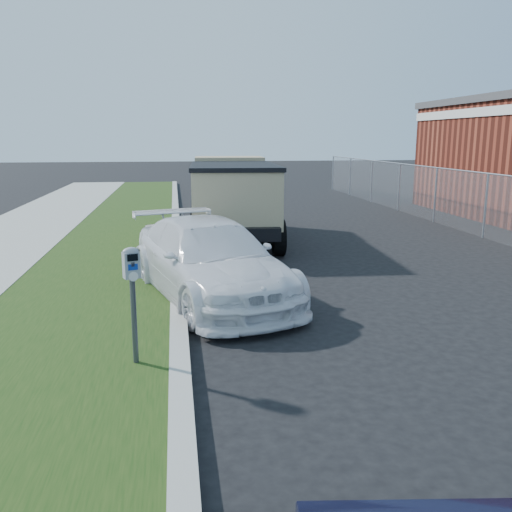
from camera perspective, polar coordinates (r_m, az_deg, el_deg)
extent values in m
plane|color=black|center=(7.93, 11.26, -8.29)|extent=(120.00, 120.00, 0.00)
cube|color=gray|center=(9.36, -8.22, -4.48)|extent=(0.25, 50.00, 0.15)
cube|color=#18360E|center=(9.50, -17.94, -4.77)|extent=(3.00, 50.00, 0.13)
plane|color=slate|center=(16.50, 23.02, 4.87)|extent=(0.00, 30.00, 30.00)
cylinder|color=#9297A0|center=(16.43, 23.29, 7.98)|extent=(0.04, 30.00, 0.04)
cylinder|color=#9297A0|center=(16.50, 23.02, 4.87)|extent=(0.06, 0.06, 1.80)
cylinder|color=#9297A0|center=(19.11, 18.37, 6.11)|extent=(0.06, 0.06, 1.80)
cylinder|color=#9297A0|center=(21.82, 14.83, 7.02)|extent=(0.06, 0.06, 1.80)
cylinder|color=#9297A0|center=(24.59, 12.08, 7.71)|extent=(0.06, 0.06, 1.80)
cylinder|color=#9297A0|center=(27.42, 9.88, 8.25)|extent=(0.06, 0.06, 1.80)
cylinder|color=#9297A0|center=(30.27, 8.09, 8.67)|extent=(0.06, 0.06, 1.80)
cylinder|color=#3F4247|center=(6.59, -12.70, -6.74)|extent=(0.08, 0.08, 1.02)
cube|color=gray|center=(6.40, -12.99, -0.94)|extent=(0.21, 0.18, 0.31)
ellipsoid|color=gray|center=(6.37, -13.05, 0.40)|extent=(0.23, 0.19, 0.12)
cube|color=black|center=(6.32, -12.86, -0.16)|extent=(0.12, 0.05, 0.08)
cube|color=navy|center=(6.34, -12.82, -1.15)|extent=(0.11, 0.05, 0.07)
cylinder|color=silver|center=(6.37, -12.77, -2.13)|extent=(0.11, 0.05, 0.11)
cube|color=#3F4247|center=(6.34, -12.84, -0.88)|extent=(0.04, 0.02, 0.05)
imported|color=white|center=(9.53, -4.94, -0.33)|extent=(3.18, 5.03, 1.36)
cube|color=black|center=(14.79, -2.46, 4.01)|extent=(2.21, 5.63, 0.30)
cube|color=tan|center=(16.68, -2.84, 7.42)|extent=(2.12, 1.67, 1.73)
cube|color=black|center=(16.66, -2.85, 8.61)|extent=(2.14, 1.69, 0.52)
cube|color=tan|center=(14.01, -2.35, 6.50)|extent=(2.28, 3.74, 1.38)
cube|color=black|center=(13.96, -2.37, 9.43)|extent=(2.37, 3.83, 0.10)
cube|color=black|center=(17.58, -2.93, 5.12)|extent=(2.08, 0.25, 0.26)
cylinder|color=black|center=(16.68, -6.22, 4.23)|extent=(0.32, 0.88, 0.87)
cylinder|color=black|center=(16.77, 0.62, 4.34)|extent=(0.32, 0.88, 0.87)
cylinder|color=black|center=(14.38, -6.34, 2.92)|extent=(0.32, 0.88, 0.87)
cylinder|color=black|center=(14.48, 1.57, 3.06)|extent=(0.32, 0.88, 0.87)
cylinder|color=black|center=(12.84, -6.45, 1.80)|extent=(0.32, 0.88, 0.87)
cylinder|color=black|center=(12.95, 2.39, 1.96)|extent=(0.32, 0.88, 0.87)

